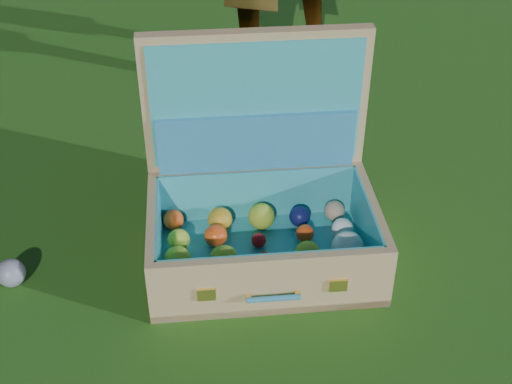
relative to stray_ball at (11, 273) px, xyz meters
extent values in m
plane|color=#215114|center=(0.57, 0.09, -0.04)|extent=(60.00, 60.00, 0.00)
sphere|color=#3C629D|center=(0.00, 0.00, 0.00)|extent=(0.07, 0.07, 0.07)
cube|color=tan|center=(0.62, -0.08, -0.03)|extent=(0.62, 0.46, 0.02)
cube|color=tan|center=(0.59, -0.25, 0.05)|extent=(0.56, 0.11, 0.17)
cube|color=tan|center=(0.64, 0.10, 0.05)|extent=(0.56, 0.11, 0.17)
cube|color=tan|center=(0.35, -0.04, 0.05)|extent=(0.07, 0.33, 0.17)
cube|color=tan|center=(0.88, -0.12, 0.05)|extent=(0.07, 0.33, 0.17)
cube|color=teal|center=(0.62, -0.08, -0.01)|extent=(0.57, 0.41, 0.01)
cube|color=teal|center=(0.59, -0.24, 0.06)|extent=(0.52, 0.09, 0.15)
cube|color=teal|center=(0.64, 0.08, 0.06)|extent=(0.52, 0.09, 0.15)
cube|color=teal|center=(0.36, -0.04, 0.06)|extent=(0.06, 0.33, 0.15)
cube|color=teal|center=(0.87, -0.12, 0.06)|extent=(0.06, 0.33, 0.15)
cube|color=tan|center=(0.65, 0.12, 0.32)|extent=(0.56, 0.13, 0.38)
cube|color=teal|center=(0.64, 0.10, 0.32)|extent=(0.52, 0.09, 0.33)
cube|color=teal|center=(0.64, 0.09, 0.22)|extent=(0.50, 0.10, 0.16)
cube|color=#F2C659|center=(0.44, -0.25, 0.05)|extent=(0.04, 0.01, 0.03)
cube|color=#F2C659|center=(0.73, -0.29, 0.05)|extent=(0.04, 0.01, 0.03)
cylinder|color=teal|center=(0.58, -0.28, 0.04)|extent=(0.12, 0.03, 0.01)
cube|color=#F2C659|center=(0.53, -0.27, 0.04)|extent=(0.01, 0.02, 0.01)
cube|color=#F2C659|center=(0.64, -0.28, 0.04)|extent=(0.01, 0.02, 0.01)
sphere|color=tan|center=(0.37, -0.17, 0.03)|extent=(0.07, 0.07, 0.07)
sphere|color=orange|center=(0.49, -0.18, 0.03)|extent=(0.07, 0.07, 0.07)
sphere|color=#0F144C|center=(0.59, -0.19, 0.03)|extent=(0.07, 0.07, 0.07)
sphere|color=#B7CB31|center=(0.71, -0.22, 0.02)|extent=(0.06, 0.06, 0.06)
sphere|color=white|center=(0.81, -0.24, 0.03)|extent=(0.08, 0.08, 0.08)
sphere|color=#B7CB31|center=(0.40, -0.08, 0.02)|extent=(0.06, 0.06, 0.06)
sphere|color=#B7CB31|center=(0.51, -0.11, 0.02)|extent=(0.07, 0.07, 0.07)
sphere|color=#A90D11|center=(0.61, -0.12, 0.01)|extent=(0.04, 0.04, 0.04)
sphere|color=#B7CB31|center=(0.71, -0.14, 0.02)|extent=(0.06, 0.06, 0.06)
sphere|color=white|center=(0.81, -0.15, 0.03)|extent=(0.08, 0.08, 0.08)
sphere|color=#B7CB31|center=(0.41, 0.00, 0.02)|extent=(0.06, 0.06, 0.06)
sphere|color=#ED4713|center=(0.51, -0.01, 0.02)|extent=(0.06, 0.06, 0.06)
sphere|color=#A90D11|center=(0.61, -0.04, 0.01)|extent=(0.04, 0.04, 0.04)
sphere|color=#ED4713|center=(0.73, -0.05, 0.01)|extent=(0.05, 0.05, 0.05)
sphere|color=white|center=(0.83, -0.06, 0.02)|extent=(0.06, 0.06, 0.06)
sphere|color=#ED4713|center=(0.41, 0.09, 0.02)|extent=(0.06, 0.06, 0.06)
sphere|color=orange|center=(0.53, 0.05, 0.02)|extent=(0.07, 0.07, 0.07)
sphere|color=#B7CB31|center=(0.64, 0.03, 0.03)|extent=(0.07, 0.07, 0.07)
sphere|color=#0F144C|center=(0.74, 0.02, 0.02)|extent=(0.06, 0.06, 0.06)
sphere|color=tan|center=(0.84, 0.02, 0.02)|extent=(0.06, 0.06, 0.06)
camera|label=1|loc=(0.25, -1.40, 1.17)|focal=50.00mm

